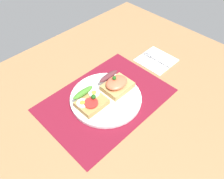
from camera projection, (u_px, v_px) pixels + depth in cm
name	position (u px, v px, depth cm)	size (l,w,h in cm)	color
ground_plane	(106.00, 103.00, 81.14)	(120.00, 90.00, 3.20)	#9F7248
placemat	(106.00, 99.00, 79.88)	(43.24, 30.24, 0.30)	maroon
plate	(106.00, 98.00, 79.35)	(24.62, 24.62, 1.15)	white
sandwich_egg_tomato	(90.00, 101.00, 75.75)	(9.43, 9.15, 4.13)	#A68849
sandwich_salmon	(116.00, 84.00, 80.43)	(10.00, 9.33, 5.86)	tan
napkin	(156.00, 60.00, 94.66)	(13.36, 13.48, 0.60)	white
fork	(155.00, 59.00, 94.39)	(1.62, 13.30, 0.32)	#B7B7BC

